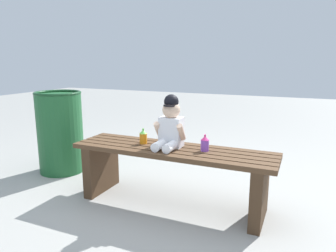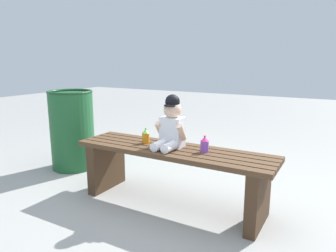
{
  "view_description": "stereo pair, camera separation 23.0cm",
  "coord_description": "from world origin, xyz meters",
  "px_view_note": "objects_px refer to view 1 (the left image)",
  "views": [
    {
      "loc": [
        0.9,
        -2.11,
        1.12
      ],
      "look_at": [
        -0.01,
        -0.05,
        0.64
      ],
      "focal_mm": 33.42,
      "sensor_mm": 36.0,
      "label": 1
    },
    {
      "loc": [
        1.1,
        -2.0,
        1.12
      ],
      "look_at": [
        -0.01,
        -0.05,
        0.64
      ],
      "focal_mm": 33.42,
      "sensor_mm": 36.0,
      "label": 2
    }
  ],
  "objects_px": {
    "park_bench": "(172,167)",
    "trash_bin": "(60,132)",
    "child_figure": "(170,124)",
    "sippy_cup_left": "(143,136)",
    "sippy_cup_right": "(205,143)"
  },
  "relations": [
    {
      "from": "park_bench",
      "to": "sippy_cup_left",
      "type": "height_order",
      "value": "sippy_cup_left"
    },
    {
      "from": "sippy_cup_left",
      "to": "trash_bin",
      "type": "relative_size",
      "value": 0.15
    },
    {
      "from": "child_figure",
      "to": "sippy_cup_right",
      "type": "xyz_separation_m",
      "value": [
        0.27,
        0.01,
        -0.12
      ]
    },
    {
      "from": "child_figure",
      "to": "sippy_cup_right",
      "type": "height_order",
      "value": "child_figure"
    },
    {
      "from": "park_bench",
      "to": "child_figure",
      "type": "relative_size",
      "value": 3.86
    },
    {
      "from": "park_bench",
      "to": "sippy_cup_left",
      "type": "distance_m",
      "value": 0.34
    },
    {
      "from": "child_figure",
      "to": "trash_bin",
      "type": "relative_size",
      "value": 0.5
    },
    {
      "from": "child_figure",
      "to": "park_bench",
      "type": "bearing_deg",
      "value": -40.85
    },
    {
      "from": "park_bench",
      "to": "sippy_cup_right",
      "type": "height_order",
      "value": "sippy_cup_right"
    },
    {
      "from": "child_figure",
      "to": "sippy_cup_left",
      "type": "xyz_separation_m",
      "value": [
        -0.24,
        0.01,
        -0.12
      ]
    },
    {
      "from": "park_bench",
      "to": "sippy_cup_left",
      "type": "bearing_deg",
      "value": 174.27
    },
    {
      "from": "child_figure",
      "to": "trash_bin",
      "type": "distance_m",
      "value": 1.34
    },
    {
      "from": "child_figure",
      "to": "trash_bin",
      "type": "height_order",
      "value": "child_figure"
    },
    {
      "from": "sippy_cup_left",
      "to": "child_figure",
      "type": "bearing_deg",
      "value": -1.22
    },
    {
      "from": "park_bench",
      "to": "trash_bin",
      "type": "distance_m",
      "value": 1.35
    }
  ]
}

